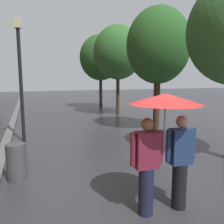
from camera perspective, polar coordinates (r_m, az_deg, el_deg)
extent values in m
plane|color=#38383D|center=(4.74, 14.13, -21.42)|extent=(80.00, 80.00, 0.00)
cube|color=slate|center=(13.59, -23.17, -1.92)|extent=(0.30, 36.00, 0.12)
cylinder|color=#473323|center=(10.49, 10.95, 2.29)|extent=(0.28, 0.28, 2.49)
ellipsoid|color=#2D6628|center=(10.53, 11.34, 15.80)|extent=(2.75, 2.75, 3.28)
cylinder|color=#473323|center=(14.81, 1.45, 4.51)|extent=(0.22, 0.22, 2.66)
ellipsoid|color=#387533|center=(14.86, 1.49, 14.52)|extent=(3.08, 3.08, 3.36)
cylinder|color=#473323|center=(17.97, -2.80, 5.06)|extent=(0.23, 0.23, 2.58)
ellipsoid|color=#2D6628|center=(18.00, -2.86, 13.29)|extent=(3.14, 3.14, 3.44)
cylinder|color=#1E233D|center=(4.22, 8.37, -18.74)|extent=(0.26, 0.26, 0.84)
cube|color=maroon|center=(3.94, 8.60, -9.24)|extent=(0.41, 0.24, 0.63)
sphere|color=#9E7051|center=(3.83, 8.75, -2.99)|extent=(0.21, 0.21, 0.21)
cylinder|color=maroon|center=(3.83, 5.21, -9.21)|extent=(0.09, 0.09, 0.56)
cylinder|color=maroon|center=(4.05, 11.83, -8.40)|extent=(0.09, 0.09, 0.56)
cylinder|color=black|center=(4.52, 16.25, -17.06)|extent=(0.26, 0.26, 0.84)
cube|color=navy|center=(4.26, 16.65, -8.12)|extent=(0.41, 0.24, 0.63)
sphere|color=tan|center=(4.16, 16.91, -2.31)|extent=(0.21, 0.21, 0.21)
cylinder|color=navy|center=(4.12, 13.77, -8.11)|extent=(0.09, 0.09, 0.57)
cylinder|color=navy|center=(4.40, 19.39, -7.31)|extent=(0.09, 0.09, 0.57)
cylinder|color=#9E9EA3|center=(4.05, 12.75, -5.73)|extent=(0.02, 0.02, 1.12)
cone|color=red|center=(3.95, 13.04, 3.20)|extent=(1.23, 1.23, 0.18)
cylinder|color=black|center=(8.86, -21.54, 5.76)|extent=(0.12, 0.12, 4.04)
cube|color=beige|center=(9.05, -22.33, 19.66)|extent=(0.24, 0.24, 0.32)
cylinder|color=#4C4C51|center=(5.86, -22.57, -11.32)|extent=(0.44, 0.44, 0.85)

